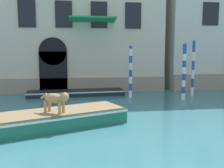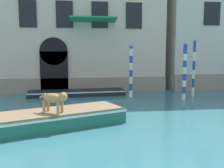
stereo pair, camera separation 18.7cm
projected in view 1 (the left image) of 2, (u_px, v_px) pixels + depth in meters
name	position (u px, v px, depth m)	size (l,w,h in m)	color
palazzo_left	(80.00, 0.00, 21.77)	(12.80, 7.40, 14.76)	beige
boat_foreground	(48.00, 119.00, 10.76)	(6.76, 4.17, 0.68)	#1E6651
dog_on_deck	(56.00, 99.00, 10.47)	(1.18, 0.83, 0.88)	tan
boat_moored_near_palazzo	(76.00, 93.00, 18.53)	(6.84, 1.98, 0.37)	black
mooring_pole_0	(184.00, 72.00, 16.79)	(0.25, 0.25, 3.62)	white
mooring_pole_1	(193.00, 68.00, 18.12)	(0.20, 0.20, 3.87)	white
mooring_pole_4	(131.00, 71.00, 17.66)	(0.23, 0.23, 3.50)	white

